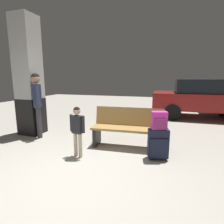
% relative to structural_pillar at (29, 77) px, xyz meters
% --- Properties ---
extents(ground_plane, '(18.00, 18.00, 0.10)m').
position_rel_structural_pillar_xyz_m(ground_plane, '(2.28, 2.20, -1.62)').
color(ground_plane, gray).
extents(structural_pillar, '(0.57, 0.57, 3.17)m').
position_rel_structural_pillar_xyz_m(structural_pillar, '(0.00, 0.00, 0.00)').
color(structural_pillar, black).
rests_on(structural_pillar, ground_plane).
extents(bench, '(1.63, 0.62, 0.89)m').
position_rel_structural_pillar_xyz_m(bench, '(2.82, -0.19, -1.13)').
color(bench, '#9E7A42').
rests_on(bench, ground_plane).
extents(suitcase, '(0.42, 0.31, 0.60)m').
position_rel_structural_pillar_xyz_m(suitcase, '(3.53, -0.67, -1.25)').
color(suitcase, '#191E33').
rests_on(suitcase, ground_plane).
extents(backpack_bright, '(0.31, 0.26, 0.34)m').
position_rel_structural_pillar_xyz_m(backpack_bright, '(3.53, -0.67, -0.80)').
color(backpack_bright, '#D833A5').
rests_on(backpack_bright, suitcase).
extents(child, '(0.34, 0.22, 1.02)m').
position_rel_structural_pillar_xyz_m(child, '(2.00, -1.04, -0.95)').
color(child, beige).
rests_on(child, ground_plane).
extents(adult, '(0.43, 0.44, 1.68)m').
position_rel_structural_pillar_xyz_m(adult, '(0.40, -0.22, -0.54)').
color(adult, '#38383D').
rests_on(adult, ground_plane).
extents(parked_car_near, '(4.13, 1.86, 1.51)m').
position_rel_structural_pillar_xyz_m(parked_car_near, '(5.08, 3.74, -0.77)').
color(parked_car_near, maroon).
rests_on(parked_car_near, ground_plane).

